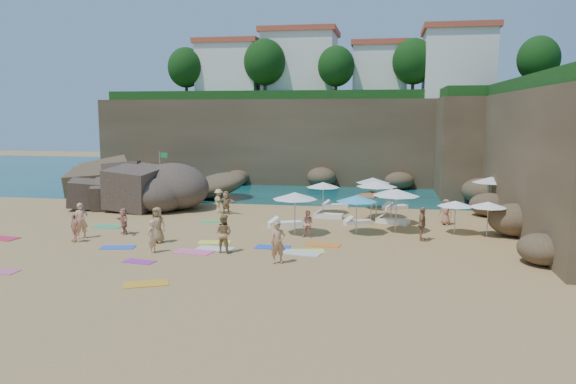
% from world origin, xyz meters
% --- Properties ---
extents(ground, '(120.00, 120.00, 0.00)m').
position_xyz_m(ground, '(0.00, 0.00, 0.00)').
color(ground, tan).
rests_on(ground, ground).
extents(seawater, '(120.00, 120.00, 0.00)m').
position_xyz_m(seawater, '(0.00, 30.00, 0.00)').
color(seawater, '#0C4751').
rests_on(seawater, ground).
extents(cliff_back, '(44.00, 8.00, 8.00)m').
position_xyz_m(cliff_back, '(2.00, 25.00, 4.00)').
color(cliff_back, brown).
rests_on(cliff_back, ground).
extents(cliff_right, '(8.00, 30.00, 8.00)m').
position_xyz_m(cliff_right, '(19.00, 8.00, 4.00)').
color(cliff_right, brown).
rests_on(cliff_right, ground).
extents(cliff_corner, '(10.00, 12.00, 8.00)m').
position_xyz_m(cliff_corner, '(17.00, 20.00, 4.00)').
color(cliff_corner, brown).
rests_on(cliff_corner, ground).
extents(rock_promontory, '(12.00, 7.00, 2.00)m').
position_xyz_m(rock_promontory, '(-11.00, 16.00, 0.00)').
color(rock_promontory, brown).
rests_on(rock_promontory, ground).
extents(clifftop_buildings, '(28.48, 9.48, 7.00)m').
position_xyz_m(clifftop_buildings, '(2.96, 25.79, 11.24)').
color(clifftop_buildings, white).
rests_on(clifftop_buildings, cliff_back).
extents(clifftop_trees, '(35.60, 23.82, 4.40)m').
position_xyz_m(clifftop_trees, '(4.78, 19.52, 11.26)').
color(clifftop_trees, '#11380F').
rests_on(clifftop_trees, ground).
extents(marina_masts, '(3.10, 0.10, 6.00)m').
position_xyz_m(marina_masts, '(-16.50, 30.00, 3.00)').
color(marina_masts, white).
rests_on(marina_masts, ground).
extents(rock_outcrop, '(10.73, 9.63, 3.52)m').
position_xyz_m(rock_outcrop, '(-9.91, 5.97, 0.00)').
color(rock_outcrop, brown).
rests_on(rock_outcrop, ground).
extents(flag_pole, '(0.72, 0.11, 3.68)m').
position_xyz_m(flag_pole, '(-10.03, 12.38, 2.35)').
color(flag_pole, silver).
rests_on(flag_pole, ground).
extents(parasol_0, '(2.26, 2.26, 2.14)m').
position_xyz_m(parasol_0, '(3.68, 7.05, 1.96)').
color(parasol_0, silver).
rests_on(parasol_0, ground).
extents(parasol_1, '(2.60, 2.60, 2.46)m').
position_xyz_m(parasol_1, '(7.25, 5.96, 2.26)').
color(parasol_1, silver).
rests_on(parasol_1, ground).
extents(parasol_2, '(2.38, 2.38, 2.25)m').
position_xyz_m(parasol_2, '(6.92, 9.38, 2.06)').
color(parasol_2, silver).
rests_on(parasol_2, ground).
extents(parasol_3, '(2.60, 2.60, 2.46)m').
position_xyz_m(parasol_3, '(14.89, 9.45, 2.26)').
color(parasol_3, silver).
rests_on(parasol_3, ground).
extents(parasol_4, '(2.00, 2.00, 1.89)m').
position_xyz_m(parasol_4, '(11.69, 1.94, 1.73)').
color(parasol_4, silver).
rests_on(parasol_4, ground).
extents(parasol_5, '(2.30, 2.30, 2.17)m').
position_xyz_m(parasol_5, '(8.19, 4.24, 1.99)').
color(parasol_5, silver).
rests_on(parasol_5, ground).
extents(parasol_6, '(2.00, 2.00, 1.89)m').
position_xyz_m(parasol_6, '(6.94, 5.22, 1.73)').
color(parasol_6, silver).
rests_on(parasol_6, ground).
extents(parasol_8, '(2.63, 2.63, 2.49)m').
position_xyz_m(parasol_8, '(8.44, 1.94, 2.28)').
color(parasol_8, silver).
rests_on(parasol_8, ground).
extents(parasol_9, '(2.53, 2.53, 2.39)m').
position_xyz_m(parasol_9, '(2.87, 0.25, 2.19)').
color(parasol_9, silver).
rests_on(parasol_9, ground).
extents(parasol_10, '(2.33, 2.33, 2.20)m').
position_xyz_m(parasol_10, '(6.26, 1.02, 2.02)').
color(parasol_10, silver).
rests_on(parasol_10, ground).
extents(parasol_11, '(2.05, 2.05, 1.94)m').
position_xyz_m(parasol_11, '(13.39, 1.63, 1.78)').
color(parasol_11, silver).
rests_on(parasol_11, ground).
extents(lounger_0, '(1.91, 1.02, 0.28)m').
position_xyz_m(lounger_0, '(4.27, 9.53, 0.14)').
color(lounger_0, white).
rests_on(lounger_0, ground).
extents(lounger_1, '(1.93, 0.79, 0.29)m').
position_xyz_m(lounger_1, '(4.20, 5.53, 0.15)').
color(lounger_1, white).
rests_on(lounger_1, ground).
extents(lounger_2, '(1.85, 1.58, 0.29)m').
position_xyz_m(lounger_2, '(8.50, 9.56, 0.14)').
color(lounger_2, white).
rests_on(lounger_2, ground).
extents(lounger_3, '(2.10, 1.42, 0.31)m').
position_xyz_m(lounger_3, '(1.96, 2.23, 0.16)').
color(lounger_3, white).
rests_on(lounger_3, ground).
extents(lounger_4, '(2.11, 1.31, 0.31)m').
position_xyz_m(lounger_4, '(8.30, 4.35, 0.16)').
color(lounger_4, white).
rests_on(lounger_4, ground).
extents(lounger_5, '(1.76, 1.28, 0.26)m').
position_xyz_m(lounger_5, '(6.20, 3.72, 0.13)').
color(lounger_5, silver).
rests_on(lounger_5, ground).
extents(towel_0, '(1.81, 1.15, 0.03)m').
position_xyz_m(towel_0, '(-5.44, -4.36, 0.01)').
color(towel_0, blue).
rests_on(towel_0, ground).
extents(towel_1, '(1.56, 0.83, 0.03)m').
position_xyz_m(towel_1, '(-8.39, -9.30, 0.01)').
color(towel_1, '#D95487').
rests_on(towel_1, ground).
extents(towel_2, '(1.95, 1.52, 0.03)m').
position_xyz_m(towel_2, '(-1.47, -9.86, 0.02)').
color(towel_2, gold).
rests_on(towel_2, ground).
extents(towel_3, '(1.83, 1.04, 0.03)m').
position_xyz_m(towel_3, '(-8.44, 0.32, 0.02)').
color(towel_3, '#30AB6D').
rests_on(towel_3, ground).
extents(towel_4, '(1.79, 1.11, 0.03)m').
position_xyz_m(towel_4, '(-0.97, -2.42, 0.01)').
color(towel_4, '#FFF943').
rests_on(towel_4, ground).
extents(towel_5, '(2.04, 1.29, 0.03)m').
position_xyz_m(towel_5, '(3.88, -3.91, 0.02)').
color(towel_5, silver).
rests_on(towel_5, ground).
extents(towel_6, '(1.56, 0.95, 0.03)m').
position_xyz_m(towel_6, '(-3.20, -6.75, 0.01)').
color(towel_6, purple).
rests_on(towel_6, ground).
extents(towel_7, '(2.04, 1.23, 0.03)m').
position_xyz_m(towel_7, '(-12.66, -3.55, 0.02)').
color(towel_7, '#CA2347').
rests_on(towel_7, ground).
extents(towel_8, '(1.75, 0.88, 0.03)m').
position_xyz_m(towel_8, '(2.26, -2.97, 0.02)').
color(towel_8, blue).
rests_on(towel_8, ground).
extents(towel_9, '(2.00, 1.19, 0.03)m').
position_xyz_m(towel_9, '(-1.37, -4.58, 0.02)').
color(towel_9, pink).
rests_on(towel_9, ground).
extents(towel_10, '(1.83, 1.08, 0.03)m').
position_xyz_m(towel_10, '(4.74, -2.04, 0.02)').
color(towel_10, orange).
rests_on(towel_10, ground).
extents(towel_11, '(1.63, 0.95, 0.03)m').
position_xyz_m(towel_11, '(-2.88, 3.13, 0.01)').
color(towel_11, '#36BE5E').
rests_on(towel_11, ground).
extents(towel_12, '(1.82, 1.20, 0.03)m').
position_xyz_m(towel_12, '(4.10, -3.47, 0.01)').
color(towel_12, '#EDFF43').
rests_on(towel_12, ground).
extents(towel_13, '(1.95, 1.12, 0.03)m').
position_xyz_m(towel_13, '(-0.52, -3.77, 0.02)').
color(towel_13, silver).
rests_on(towel_13, ground).
extents(person_stand_0, '(0.84, 0.81, 1.94)m').
position_xyz_m(person_stand_0, '(-8.36, -2.72, 0.97)').
color(person_stand_0, tan).
rests_on(person_stand_0, ground).
extents(person_stand_1, '(1.06, 0.90, 1.89)m').
position_xyz_m(person_stand_1, '(0.11, -4.36, 0.95)').
color(person_stand_1, tan).
rests_on(person_stand_1, ground).
extents(person_stand_2, '(1.06, 1.05, 1.64)m').
position_xyz_m(person_stand_2, '(-3.33, 6.10, 0.82)').
color(person_stand_2, '#E9C484').
rests_on(person_stand_2, ground).
extents(person_stand_3, '(0.56, 1.11, 1.82)m').
position_xyz_m(person_stand_3, '(9.79, -0.10, 0.91)').
color(person_stand_3, '#9C704E').
rests_on(person_stand_3, ground).
extents(person_stand_4, '(0.87, 0.70, 1.57)m').
position_xyz_m(person_stand_4, '(11.46, 4.59, 0.78)').
color(person_stand_4, tan).
rests_on(person_stand_4, ground).
extents(person_stand_5, '(1.47, 0.46, 1.57)m').
position_xyz_m(person_stand_5, '(-2.71, 5.71, 0.78)').
color(person_stand_5, '#A98554').
rests_on(person_stand_5, ground).
extents(person_stand_6, '(0.46, 0.64, 1.63)m').
position_xyz_m(person_stand_6, '(-3.31, -5.03, 0.81)').
color(person_stand_6, '#E5B682').
rests_on(person_stand_6, ground).
extents(person_lie_1, '(1.59, 1.69, 0.36)m').
position_xyz_m(person_lie_1, '(-8.26, -3.61, 0.18)').
color(person_lie_1, '#F6AE8C').
rests_on(person_lie_1, ground).
extents(person_lie_2, '(0.91, 1.86, 0.49)m').
position_xyz_m(person_lie_2, '(-3.88, -2.99, 0.25)').
color(person_lie_2, '#99744C').
rests_on(person_lie_2, ground).
extents(person_lie_3, '(1.97, 1.98, 0.39)m').
position_xyz_m(person_lie_3, '(-6.58, -1.36, 0.19)').
color(person_lie_3, tan).
rests_on(person_lie_3, ground).
extents(person_lie_4, '(1.39, 1.99, 0.45)m').
position_xyz_m(person_lie_4, '(3.11, -5.89, 0.22)').
color(person_lie_4, tan).
rests_on(person_lie_4, ground).
extents(person_lie_5, '(0.76, 1.48, 0.55)m').
position_xyz_m(person_lie_5, '(3.74, -0.42, 0.28)').
color(person_lie_5, '#F3A98A').
rests_on(person_lie_5, ground).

